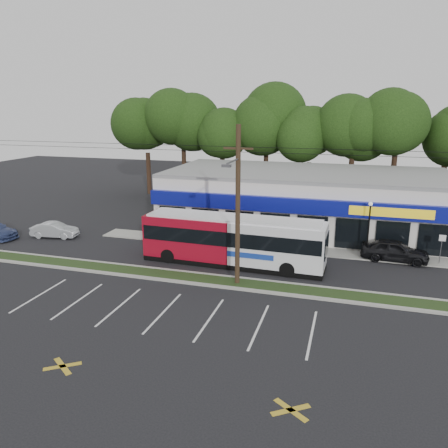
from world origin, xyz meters
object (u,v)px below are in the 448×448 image
(pedestrian_b, at_px, (319,253))
(pedestrian_a, at_px, (258,239))
(lamp_post, at_px, (369,223))
(car_dark, at_px, (395,250))
(metrobus, at_px, (233,239))
(car_silver, at_px, (55,230))
(utility_pole, at_px, (235,202))
(sign_post, at_px, (442,244))

(pedestrian_b, bearing_deg, pedestrian_a, -23.74)
(lamp_post, xyz_separation_m, car_dark, (1.95, -0.30, -1.87))
(car_dark, bearing_deg, pedestrian_a, 95.07)
(pedestrian_a, height_order, pedestrian_b, pedestrian_b)
(metrobus, relative_size, car_dark, 2.78)
(metrobus, bearing_deg, lamp_post, 26.75)
(car_dark, bearing_deg, car_silver, 99.24)
(metrobus, relative_size, car_silver, 3.30)
(utility_pole, relative_size, pedestrian_a, 31.85)
(car_silver, height_order, pedestrian_b, pedestrian_b)
(metrobus, distance_m, pedestrian_a, 4.26)
(sign_post, xyz_separation_m, car_dark, (-3.05, -0.07, -0.75))
(utility_pole, height_order, metrobus, utility_pole)
(sign_post, relative_size, car_dark, 0.47)
(sign_post, xyz_separation_m, pedestrian_b, (-8.30, -2.42, -0.72))
(lamp_post, bearing_deg, utility_pole, -136.05)
(metrobus, bearing_deg, car_silver, 174.98)
(sign_post, xyz_separation_m, pedestrian_a, (-13.25, -0.07, -0.77))
(utility_pole, relative_size, lamp_post, 11.76)
(utility_pole, bearing_deg, lamp_post, 43.95)
(metrobus, height_order, car_dark, metrobus)
(car_silver, xyz_separation_m, pedestrian_b, (22.48, -0.32, 0.18))
(sign_post, distance_m, car_silver, 30.87)
(pedestrian_b, bearing_deg, lamp_post, -139.74)
(metrobus, xyz_separation_m, car_dark, (11.19, 4.00, -1.05))
(car_silver, distance_m, pedestrian_b, 22.49)
(car_silver, bearing_deg, sign_post, -95.23)
(car_dark, bearing_deg, metrobus, 114.74)
(pedestrian_a, bearing_deg, car_silver, -7.16)
(car_silver, height_order, pedestrian_a, pedestrian_a)
(lamp_post, relative_size, pedestrian_a, 2.71)
(car_dark, height_order, car_silver, car_dark)
(utility_pole, distance_m, pedestrian_a, 8.88)
(lamp_post, bearing_deg, sign_post, -2.58)
(utility_pole, height_order, pedestrian_a, utility_pole)
(lamp_post, height_order, pedestrian_a, lamp_post)
(car_dark, distance_m, pedestrian_b, 5.75)
(pedestrian_a, bearing_deg, utility_pole, 76.87)
(sign_post, bearing_deg, utility_pole, -149.85)
(utility_pole, distance_m, pedestrian_b, 8.48)
(lamp_post, height_order, metrobus, lamp_post)
(sign_post, distance_m, metrobus, 14.81)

